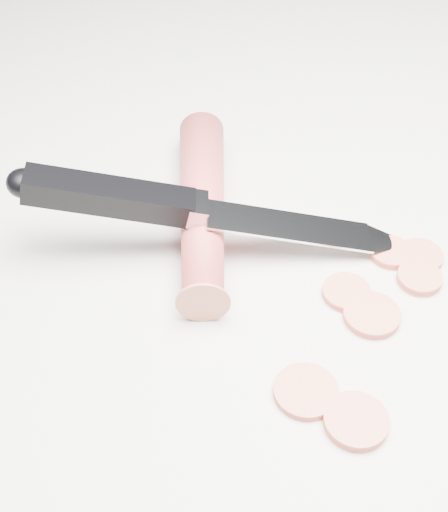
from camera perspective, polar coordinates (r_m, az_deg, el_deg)
ground at (r=0.51m, az=7.14°, el=-1.43°), size 2.40×2.40×0.00m
carrot at (r=0.53m, az=-1.75°, el=4.04°), size 0.14×0.17×0.03m
carrot_slice_0 at (r=0.50m, az=9.77°, el=-2.89°), size 0.03×0.03×0.01m
carrot_slice_1 at (r=0.44m, az=10.52°, el=-12.85°), size 0.04×0.04×0.01m
carrot_slice_2 at (r=0.53m, az=13.21°, el=0.27°), size 0.03×0.03×0.01m
carrot_slice_3 at (r=0.53m, az=15.41°, el=-0.01°), size 0.03×0.03×0.01m
carrot_slice_4 at (r=0.49m, az=11.73°, el=-4.65°), size 0.04×0.04×0.01m
carrot_slice_5 at (r=0.44m, az=6.56°, el=-10.70°), size 0.04×0.04×0.01m
carrot_slice_6 at (r=0.52m, az=15.37°, el=-1.70°), size 0.03×0.03×0.01m
kitchen_knife at (r=0.50m, az=-0.26°, el=3.82°), size 0.25×0.20×0.08m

